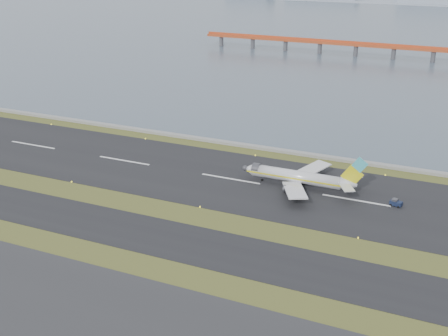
{
  "coord_description": "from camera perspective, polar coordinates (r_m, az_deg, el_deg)",
  "views": [
    {
      "loc": [
        63.75,
        -121.91,
        71.12
      ],
      "look_at": [
        1.17,
        22.0,
        7.02
      ],
      "focal_mm": 45.0,
      "sensor_mm": 36.0,
      "label": 1
    }
  ],
  "objects": [
    {
      "name": "runway_strip",
      "position": [
        179.42,
        0.67,
        -1.12
      ],
      "size": [
        1000.0,
        45.0,
        0.1
      ],
      "primitive_type": "cube",
      "color": "black",
      "rests_on": "ground"
    },
    {
      "name": "airliner",
      "position": [
        173.53,
        7.8,
        -0.95
      ],
      "size": [
        38.52,
        32.89,
        12.8
      ],
      "color": "silver",
      "rests_on": "ground"
    },
    {
      "name": "seawall",
      "position": [
        205.28,
        3.93,
        2.04
      ],
      "size": [
        1000.0,
        2.5,
        1.0
      ],
      "primitive_type": "cube",
      "color": "gray",
      "rests_on": "ground"
    },
    {
      "name": "pushback_tug",
      "position": [
        168.55,
        17.06,
        -3.4
      ],
      "size": [
        3.74,
        2.73,
        2.16
      ],
      "rotation": [
        0.0,
        0.0,
        -0.27
      ],
      "color": "#141D37",
      "rests_on": "ground"
    },
    {
      "name": "taxiway_strip",
      "position": [
        145.59,
        -5.81,
        -7.13
      ],
      "size": [
        1000.0,
        18.0,
        0.1
      ],
      "primitive_type": "cube",
      "color": "black",
      "rests_on": "ground"
    },
    {
      "name": "ground",
      "position": [
        154.87,
        -3.66,
        -5.17
      ],
      "size": [
        1000.0,
        1000.0,
        0.0
      ],
      "primitive_type": "plane",
      "color": "#374418",
      "rests_on": "ground"
    },
    {
      "name": "bay_water",
      "position": [
        589.69,
        17.68,
        14.29
      ],
      "size": [
        1400.0,
        800.0,
        1.3
      ],
      "primitive_type": "cube",
      "color": "#404D5C",
      "rests_on": "ground"
    },
    {
      "name": "red_pier",
      "position": [
        379.87,
        16.9,
        11.62
      ],
      "size": [
        260.0,
        5.0,
        10.2
      ],
      "color": "#B6451F",
      "rests_on": "ground"
    }
  ]
}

